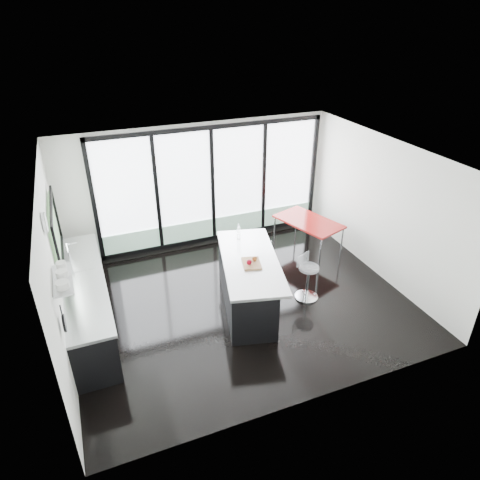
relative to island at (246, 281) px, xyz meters
name	(u,v)px	position (x,y,z in m)	size (l,w,h in m)	color
floor	(241,301)	(-0.06, 0.07, -0.48)	(6.00, 5.00, 0.00)	black
ceiling	(241,158)	(-0.06, 0.07, 2.32)	(6.00, 5.00, 0.00)	white
wall_back	(211,191)	(0.21, 2.54, 0.79)	(6.00, 0.09, 2.80)	silver
wall_front	(315,323)	(-0.06, -2.43, 0.92)	(6.00, 0.00, 2.80)	silver
wall_left	(56,253)	(-3.04, 0.35, 1.08)	(0.26, 5.00, 2.80)	silver
wall_right	(383,209)	(2.94, 0.07, 0.92)	(0.00, 5.00, 2.80)	silver
counter_cabinets	(88,301)	(-2.74, 0.47, -0.02)	(0.69, 3.24, 1.36)	black
island	(246,281)	(0.00, 0.00, 0.00)	(1.51, 2.49, 1.23)	black
bar_stool_near	(308,282)	(1.15, -0.27, -0.14)	(0.44, 0.44, 0.69)	silver
bar_stool_far	(265,269)	(0.59, 0.45, -0.14)	(0.43, 0.43, 0.68)	silver
red_table	(307,236)	(2.01, 1.26, -0.09)	(0.83, 1.45, 0.78)	maroon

